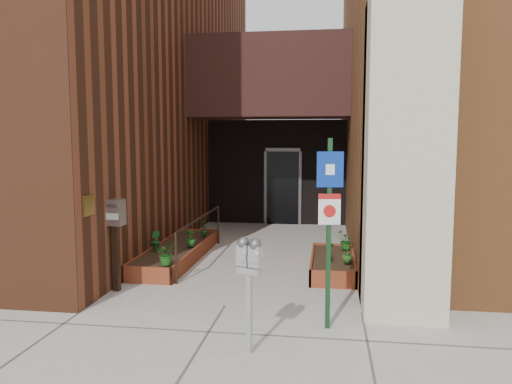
% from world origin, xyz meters
% --- Properties ---
extents(ground, '(80.00, 80.00, 0.00)m').
position_xyz_m(ground, '(0.00, 0.00, 0.00)').
color(ground, '#9E9991').
rests_on(ground, ground).
extents(architecture, '(20.00, 14.60, 10.00)m').
position_xyz_m(architecture, '(-0.18, 6.89, 4.98)').
color(architecture, brown).
rests_on(architecture, ground).
extents(planter_left, '(0.90, 3.60, 0.30)m').
position_xyz_m(planter_left, '(-1.55, 2.70, 0.13)').
color(planter_left, maroon).
rests_on(planter_left, ground).
extents(planter_right, '(0.80, 2.20, 0.30)m').
position_xyz_m(planter_right, '(1.60, 2.20, 0.13)').
color(planter_right, maroon).
rests_on(planter_right, ground).
extents(handrail, '(0.04, 3.34, 0.90)m').
position_xyz_m(handrail, '(-1.05, 2.65, 0.75)').
color(handrail, black).
rests_on(handrail, ground).
extents(parking_meter, '(0.31, 0.21, 1.36)m').
position_xyz_m(parking_meter, '(0.62, -1.54, 1.05)').
color(parking_meter, '#ACABAE').
rests_on(parking_meter, ground).
extents(sign_post, '(0.34, 0.10, 2.49)m').
position_xyz_m(sign_post, '(1.51, -0.65, 1.53)').
color(sign_post, '#13351A').
rests_on(sign_post, ground).
extents(payment_dropbox, '(0.32, 0.25, 1.50)m').
position_xyz_m(payment_dropbox, '(-1.90, 0.50, 1.08)').
color(payment_dropbox, black).
rests_on(payment_dropbox, ground).
extents(shrub_left_a, '(0.51, 0.51, 0.40)m').
position_xyz_m(shrub_left_a, '(-1.25, 1.10, 0.50)').
color(shrub_left_a, '#1D5518').
rests_on(shrub_left_a, planter_left).
extents(shrub_left_b, '(0.29, 0.29, 0.37)m').
position_xyz_m(shrub_left_b, '(-1.85, 2.21, 0.49)').
color(shrub_left_b, '#1A5D1F').
rests_on(shrub_left_b, planter_left).
extents(shrub_left_c, '(0.21, 0.21, 0.34)m').
position_xyz_m(shrub_left_c, '(-1.25, 2.62, 0.47)').
color(shrub_left_c, '#1F631C').
rests_on(shrub_left_c, planter_left).
extents(shrub_left_d, '(0.25, 0.25, 0.41)m').
position_xyz_m(shrub_left_d, '(-1.25, 3.71, 0.50)').
color(shrub_left_d, '#19581E').
rests_on(shrub_left_d, planter_left).
extents(shrub_right_a, '(0.24, 0.24, 0.33)m').
position_xyz_m(shrub_right_a, '(1.85, 1.71, 0.47)').
color(shrub_right_a, '#275418').
rests_on(shrub_right_a, planter_right).
extents(shrub_right_b, '(0.27, 0.27, 0.37)m').
position_xyz_m(shrub_right_b, '(1.54, 1.85, 0.48)').
color(shrub_right_b, '#1A5C1A').
rests_on(shrub_right_b, planter_right).
extents(shrub_right_c, '(0.44, 0.44, 0.35)m').
position_xyz_m(shrub_right_c, '(1.85, 2.79, 0.48)').
color(shrub_right_c, '#175319').
rests_on(shrub_right_c, planter_right).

